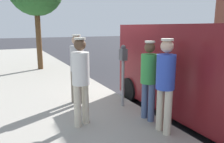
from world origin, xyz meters
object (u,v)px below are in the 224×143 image
(pedestrian_in_gray, at_px, (77,64))
(pedestrian_in_blue, at_px, (165,80))
(pedestrian_in_white, at_px, (81,76))
(parked_van, at_px, (217,71))
(parking_meter_near, at_px, (123,65))
(pedestrian_in_green, at_px, (149,76))

(pedestrian_in_gray, relative_size, pedestrian_in_blue, 1.01)
(pedestrian_in_white, relative_size, parked_van, 0.33)
(parking_meter_near, height_order, pedestrian_in_blue, pedestrian_in_blue)
(pedestrian_in_green, distance_m, pedestrian_in_gray, 1.96)
(pedestrian_in_green, relative_size, parked_van, 0.32)
(pedestrian_in_gray, distance_m, pedestrian_in_blue, 2.48)
(parking_meter_near, height_order, pedestrian_in_green, pedestrian_in_green)
(pedestrian_in_blue, bearing_deg, pedestrian_in_gray, -67.97)
(pedestrian_in_blue, bearing_deg, pedestrian_in_green, -97.00)
(pedestrian_in_white, height_order, parked_van, parked_van)
(parking_meter_near, relative_size, parked_van, 0.29)
(pedestrian_in_green, bearing_deg, pedestrian_in_gray, -59.21)
(pedestrian_in_blue, bearing_deg, parked_van, -175.26)
(pedestrian_in_green, xyz_separation_m, pedestrian_in_white, (1.35, -0.36, 0.05))
(pedestrian_in_green, distance_m, pedestrian_in_white, 1.39)
(parking_meter_near, bearing_deg, pedestrian_in_green, 94.21)
(parked_van, bearing_deg, parking_meter_near, -44.11)
(pedestrian_in_green, xyz_separation_m, parked_van, (-1.43, 0.49, 0.05))
(pedestrian_in_white, bearing_deg, parked_van, 163.00)
(pedestrian_in_green, bearing_deg, pedestrian_in_blue, 83.00)
(pedestrian_in_green, height_order, pedestrian_in_white, pedestrian_in_white)
(pedestrian_in_blue, xyz_separation_m, parked_van, (-1.50, -0.12, 0.00))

